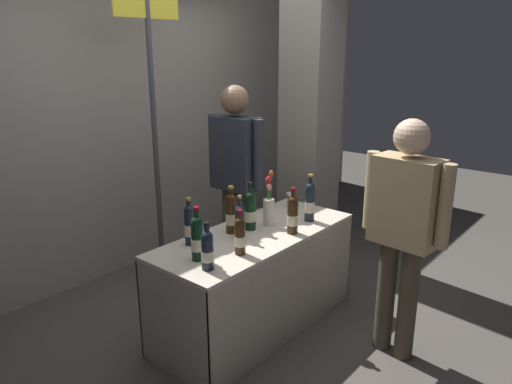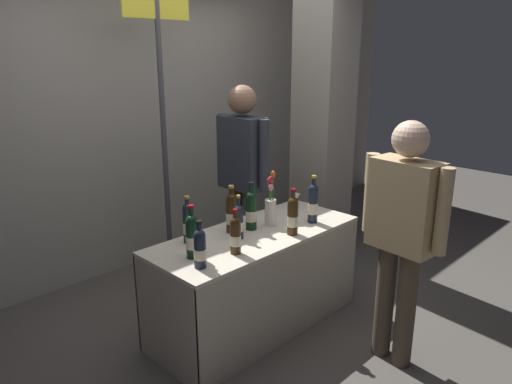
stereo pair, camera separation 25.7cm
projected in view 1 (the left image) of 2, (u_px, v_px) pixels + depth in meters
ground_plane at (256, 324)px, 3.53m from camera, size 12.00×12.00×0.00m
back_partition at (112, 102)px, 4.10m from camera, size 7.85×0.12×3.05m
concrete_pillar at (311, 78)px, 4.45m from camera, size 0.44×0.44×3.39m
tasting_table at (256, 263)px, 3.39m from camera, size 1.58×0.64×0.72m
featured_wine_bottle at (231, 213)px, 3.29m from camera, size 0.08×0.08×0.34m
display_bottle_0 at (310, 201)px, 3.52m from camera, size 0.07×0.07×0.36m
display_bottle_1 at (293, 214)px, 3.29m from camera, size 0.08×0.08×0.33m
display_bottle_2 at (197, 237)px, 2.86m from camera, size 0.08×0.08×0.34m
display_bottle_3 at (189, 224)px, 3.09m from camera, size 0.07×0.07×0.32m
display_bottle_4 at (207, 250)px, 2.74m from camera, size 0.07×0.07×0.29m
display_bottle_5 at (240, 235)px, 2.95m from camera, size 0.07×0.07×0.29m
display_bottle_6 at (250, 210)px, 3.35m from camera, size 0.08×0.08×0.35m
display_bottle_7 at (240, 222)px, 3.19m from camera, size 0.07×0.07×0.31m
wine_glass_near_vendor at (290, 197)px, 3.85m from camera, size 0.07×0.07×0.12m
flower_vase at (269, 207)px, 3.44m from camera, size 0.08×0.08×0.41m
vendor_presenter at (235, 168)px, 3.92m from camera, size 0.23×0.57×1.69m
taster_foreground_right at (404, 221)px, 2.95m from camera, size 0.24×0.57×1.57m
booth_signpost at (153, 109)px, 3.77m from camera, size 0.60×0.04×2.40m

